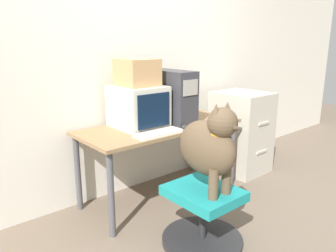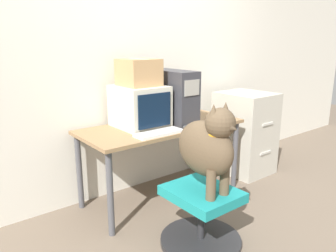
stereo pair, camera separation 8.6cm
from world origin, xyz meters
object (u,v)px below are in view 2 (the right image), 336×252
at_px(pc_tower, 173,96).
at_px(keyboard, 159,133).
at_px(dog, 208,145).
at_px(crt_monitor, 140,106).
at_px(cardboard_box, 139,72).
at_px(filing_cabinet, 245,133).
at_px(office_chair, 201,217).

bearing_deg(pc_tower, keyboard, -144.30).
bearing_deg(dog, crt_monitor, 87.11).
distance_m(crt_monitor, pc_tower, 0.35).
distance_m(pc_tower, keyboard, 0.50).
distance_m(keyboard, cardboard_box, 0.56).
bearing_deg(keyboard, filing_cabinet, 7.62).
xyz_separation_m(office_chair, cardboard_box, (0.04, 0.85, 0.97)).
bearing_deg(filing_cabinet, office_chair, -152.17).
xyz_separation_m(crt_monitor, dog, (-0.04, -0.89, -0.12)).
xyz_separation_m(keyboard, filing_cabinet, (1.33, 0.18, -0.27)).
xyz_separation_m(filing_cabinet, cardboard_box, (-1.30, 0.13, 0.73)).
bearing_deg(pc_tower, crt_monitor, 172.25).
relative_size(crt_monitor, filing_cabinet, 0.51).
bearing_deg(office_chair, pc_tower, 64.12).
relative_size(pc_tower, keyboard, 1.22).
distance_m(dog, filing_cabinet, 1.58).
bearing_deg(filing_cabinet, crt_monitor, 174.29).
height_order(pc_tower, filing_cabinet, pc_tower).
relative_size(dog, filing_cabinet, 0.71).
xyz_separation_m(pc_tower, dog, (-0.39, -0.84, -0.18)).
distance_m(pc_tower, dog, 0.94).
height_order(dog, filing_cabinet, dog).
height_order(pc_tower, keyboard, pc_tower).
xyz_separation_m(office_chair, dog, (-0.00, -0.04, 0.56)).
distance_m(pc_tower, cardboard_box, 0.42).
height_order(office_chair, dog, dog).
height_order(dog, cardboard_box, cardboard_box).
bearing_deg(crt_monitor, pc_tower, -7.75).
bearing_deg(filing_cabinet, dog, -150.71).
xyz_separation_m(pc_tower, filing_cabinet, (0.96, -0.08, -0.50)).
relative_size(pc_tower, filing_cabinet, 0.56).
relative_size(dog, cardboard_box, 2.06).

